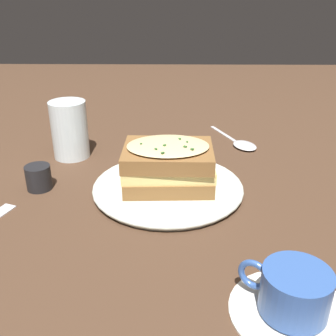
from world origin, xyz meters
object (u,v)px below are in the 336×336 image
Objects in this scene: dinner_plate at (168,187)px; teacup_with_saucer at (293,296)px; water_glass at (70,130)px; condiment_pot at (39,177)px; sandwich at (168,165)px; spoon at (242,144)px.

teacup_with_saucer reaches higher than dinner_plate.
condiment_pot is (0.02, 0.15, -0.04)m from water_glass.
condiment_pot is (0.37, -0.29, -0.00)m from teacup_with_saucer.
sandwich reaches higher than dinner_plate.
condiment_pot is at bearing 80.50° from water_glass.
water_glass is (0.21, -0.15, 0.05)m from dinner_plate.
dinner_plate is at bearing -29.74° from teacup_with_saucer.
condiment_pot is at bearing -4.22° from teacup_with_saucer.
water_glass is at bearing -17.73° from teacup_with_saucer.
sandwich is (-0.00, 0.00, 0.04)m from dinner_plate.
sandwich is 0.26m from water_glass.
sandwich is 0.89× the size of spoon.
dinner_plate is at bearing 28.28° from spoon.
teacup_with_saucer reaches higher than spoon.
sandwich reaches higher than teacup_with_saucer.
sandwich reaches higher than condiment_pot.
dinner_plate is 0.23m from condiment_pot.
teacup_with_saucer is at bearing 116.59° from dinner_plate.
spoon is at bearing -59.09° from teacup_with_saucer.
dinner_plate is 1.49× the size of spoon.
water_glass is at bearing -36.65° from sandwich.
sandwich is at bearing 90.26° from dinner_plate.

